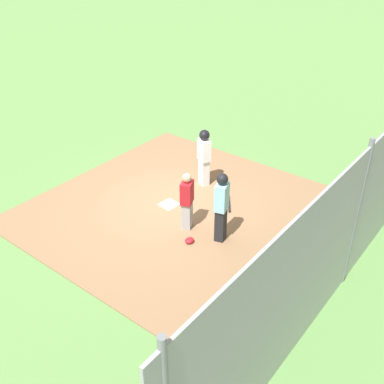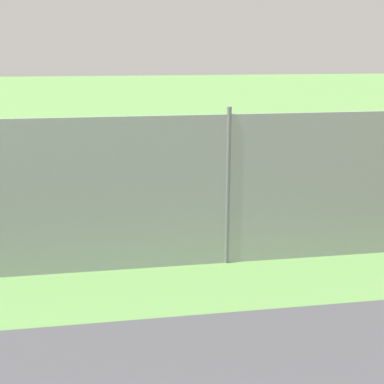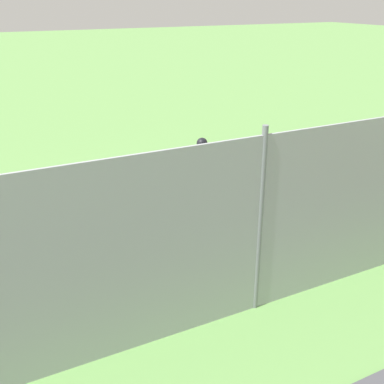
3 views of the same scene
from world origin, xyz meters
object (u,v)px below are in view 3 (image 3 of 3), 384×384
(catcher, at_px, (147,196))
(catcher_mask, at_px, (136,235))
(home_plate, at_px, (151,206))
(baseball_bat, at_px, (208,216))
(runner, at_px, (202,164))
(umpire, at_px, (167,203))

(catcher, height_order, catcher_mask, catcher)
(home_plate, distance_m, baseball_bat, 1.62)
(catcher, xyz_separation_m, runner, (1.98, 0.96, 0.19))
(home_plate, relative_size, baseball_bat, 0.52)
(catcher, height_order, baseball_bat, catcher)
(baseball_bat, bearing_deg, catcher_mask, 149.96)
(catcher, xyz_separation_m, baseball_bat, (1.52, -0.24, -0.75))
(home_plate, bearing_deg, runner, -2.35)
(umpire, height_order, runner, umpire)
(catcher, bearing_deg, home_plate, -49.44)
(catcher_mask, bearing_deg, catcher, 43.19)
(catcher, height_order, umpire, umpire)
(home_plate, bearing_deg, catcher_mask, -123.70)
(baseball_bat, bearing_deg, home_plate, 93.00)
(catcher_mask, bearing_deg, umpire, -40.38)
(umpire, xyz_separation_m, baseball_bat, (1.42, 0.70, -0.91))
(baseball_bat, bearing_deg, runner, 32.94)
(home_plate, xyz_separation_m, catcher_mask, (-0.98, -1.47, 0.05))
(catcher, bearing_deg, runner, -87.37)
(baseball_bat, height_order, catcher_mask, catcher_mask)
(umpire, bearing_deg, runner, -61.34)
(catcher, bearing_deg, baseball_bat, -122.10)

